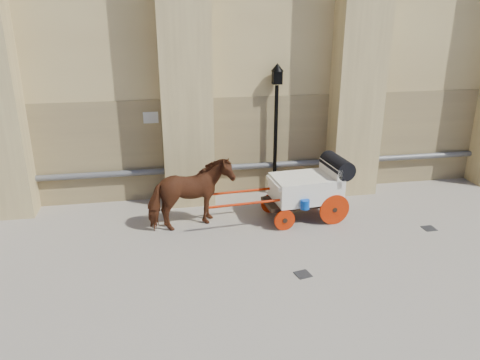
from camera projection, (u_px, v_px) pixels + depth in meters
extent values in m
plane|color=gray|center=(246.00, 258.00, 10.80)|extent=(90.00, 90.00, 0.00)
cube|color=#958051|center=(284.00, 143.00, 14.45)|extent=(44.00, 0.35, 3.00)
cylinder|color=#59595B|center=(286.00, 164.00, 14.40)|extent=(42.00, 0.18, 0.18)
cube|color=beige|center=(151.00, 118.00, 13.27)|extent=(0.42, 0.04, 0.32)
imported|color=#5C2E18|center=(191.00, 195.00, 12.01)|extent=(2.36, 1.60, 1.83)
cube|color=black|center=(302.00, 201.00, 12.67)|extent=(2.11, 1.09, 0.11)
cube|color=white|center=(306.00, 188.00, 12.56)|extent=(1.85, 1.30, 0.65)
cube|color=white|center=(330.00, 173.00, 12.61)|extent=(0.24, 1.17, 0.51)
cube|color=white|center=(278.00, 182.00, 12.29)|extent=(0.41, 1.04, 0.09)
cylinder|color=black|center=(337.00, 165.00, 12.59)|extent=(0.61, 1.20, 0.52)
cylinder|color=#B72204|center=(334.00, 210.00, 12.35)|extent=(0.84, 0.13, 0.84)
cylinder|color=#B72204|center=(317.00, 194.00, 13.39)|extent=(0.84, 0.13, 0.84)
cylinder|color=#B72204|center=(285.00, 220.00, 12.06)|extent=(0.56, 0.10, 0.56)
cylinder|color=#B72204|center=(270.00, 203.00, 13.10)|extent=(0.56, 0.10, 0.56)
cylinder|color=#B72204|center=(252.00, 203.00, 11.82)|extent=(2.22, 0.25, 0.06)
cylinder|color=#B72204|center=(243.00, 191.00, 12.58)|extent=(2.22, 0.25, 0.06)
cylinder|color=#063FAE|center=(305.00, 204.00, 11.97)|extent=(0.24, 0.24, 0.24)
cylinder|color=black|center=(275.00, 142.00, 13.96)|extent=(0.11, 0.11, 3.34)
cone|color=black|center=(274.00, 188.00, 14.48)|extent=(0.33, 0.33, 0.33)
cube|color=black|center=(277.00, 77.00, 13.30)|extent=(0.26, 0.26, 0.39)
cone|color=black|center=(277.00, 67.00, 13.20)|extent=(0.37, 0.37, 0.22)
cube|color=black|center=(303.00, 274.00, 10.12)|extent=(0.38, 0.38, 0.01)
cube|color=black|center=(429.00, 228.00, 12.23)|extent=(0.33, 0.33, 0.01)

